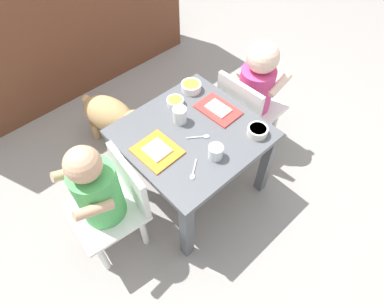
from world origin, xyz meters
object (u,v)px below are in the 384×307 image
at_px(veggie_bowl_far, 191,87).
at_px(spoon_by_left_tray, 194,171).
at_px(cereal_bowl_right_side, 175,102).
at_px(dog, 112,115).
at_px(water_cup_left, 216,152).
at_px(seated_child_left, 101,192).
at_px(veggie_bowl_near, 257,131).
at_px(dining_table, 192,143).
at_px(food_tray_right, 218,109).
at_px(spoon_by_right_tray, 201,137).
at_px(food_tray_left, 157,151).
at_px(seated_child_right, 255,86).
at_px(water_cup_right, 180,116).

bearing_deg(veggie_bowl_far, spoon_by_left_tray, -131.51).
bearing_deg(cereal_bowl_right_side, spoon_by_left_tray, -120.37).
distance_m(dog, spoon_by_left_tray, 0.74).
bearing_deg(water_cup_left, seated_child_left, 156.40).
bearing_deg(veggie_bowl_near, veggie_bowl_far, 92.25).
distance_m(dining_table, food_tray_right, 0.19).
relative_size(spoon_by_left_tray, spoon_by_right_tray, 0.99).
xyz_separation_m(food_tray_right, veggie_bowl_far, (0.00, 0.18, 0.01)).
bearing_deg(veggie_bowl_far, food_tray_left, -152.75).
bearing_deg(seated_child_right, spoon_by_left_tray, -162.72).
bearing_deg(seated_child_right, food_tray_left, -179.29).
height_order(seated_child_left, veggie_bowl_near, seated_child_left).
height_order(water_cup_left, veggie_bowl_near, water_cup_left).
bearing_deg(spoon_by_right_tray, spoon_by_left_tray, -142.34).
bearing_deg(spoon_by_left_tray, seated_child_left, 149.50).
xyz_separation_m(veggie_bowl_near, spoon_by_left_tray, (-0.33, 0.04, -0.02)).
xyz_separation_m(food_tray_right, veggie_bowl_near, (0.02, -0.21, 0.01)).
relative_size(food_tray_right, water_cup_right, 2.75).
relative_size(dining_table, veggie_bowl_near, 6.58).
bearing_deg(water_cup_right, spoon_by_right_tray, -90.15).
distance_m(dog, water_cup_right, 0.53).
xyz_separation_m(food_tray_left, veggie_bowl_near, (0.37, -0.21, 0.01)).
relative_size(dining_table, food_tray_left, 3.17).
relative_size(veggie_bowl_far, spoon_by_left_tray, 1.09).
height_order(cereal_bowl_right_side, spoon_by_right_tray, cereal_bowl_right_side).
distance_m(water_cup_left, cereal_bowl_right_side, 0.35).
relative_size(seated_child_right, water_cup_right, 8.86).
xyz_separation_m(food_tray_right, cereal_bowl_right_side, (-0.12, 0.16, 0.01)).
relative_size(dog, food_tray_right, 2.09).
height_order(food_tray_right, water_cup_left, water_cup_left).
xyz_separation_m(food_tray_right, spoon_by_right_tray, (-0.17, -0.06, -0.00)).
bearing_deg(spoon_by_left_tray, spoon_by_right_tray, 37.66).
height_order(dog, spoon_by_left_tray, spoon_by_left_tray).
height_order(veggie_bowl_near, spoon_by_right_tray, veggie_bowl_near).
relative_size(food_tray_right, spoon_by_right_tray, 2.25).
bearing_deg(seated_child_left, water_cup_right, 7.35).
xyz_separation_m(dining_table, veggie_bowl_far, (0.18, 0.20, 0.09)).
xyz_separation_m(water_cup_left, spoon_by_left_tray, (-0.12, 0.00, -0.02)).
height_order(dining_table, seated_child_right, seated_child_right).
height_order(food_tray_right, spoon_by_left_tray, food_tray_right).
xyz_separation_m(water_cup_right, veggie_bowl_near, (0.19, -0.28, -0.01)).
xyz_separation_m(veggie_bowl_far, cereal_bowl_right_side, (-0.12, -0.02, -0.00)).
bearing_deg(spoon_by_right_tray, food_tray_right, 20.60).
distance_m(dog, food_tray_right, 0.64).
bearing_deg(water_cup_right, veggie_bowl_near, -55.91).
bearing_deg(veggie_bowl_far, seated_child_left, -164.45).
height_order(seated_child_left, water_cup_left, seated_child_left).
bearing_deg(spoon_by_left_tray, water_cup_right, 59.43).
bearing_deg(seated_child_right, dining_table, -176.76).
xyz_separation_m(dog, water_cup_right, (0.11, -0.45, 0.26)).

